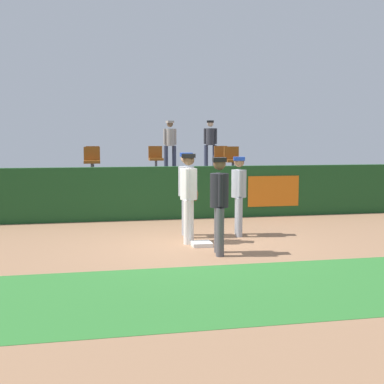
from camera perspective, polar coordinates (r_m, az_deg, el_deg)
name	(u,v)px	position (r m, az deg, el deg)	size (l,w,h in m)	color
ground_plane	(201,246)	(10.02, 1.09, -6.28)	(60.00, 60.00, 0.00)	#936B4C
grass_foreground_strip	(245,289)	(7.21, 6.23, -11.16)	(18.00, 2.80, 0.01)	#2D722D
first_base	(201,244)	(10.01, 1.11, -6.05)	(0.40, 0.40, 0.08)	white
player_fielder_home	(189,192)	(10.18, -0.36, 0.04)	(0.49, 0.52, 1.86)	white
player_runner_visitor	(186,188)	(10.83, -0.66, 0.43)	(0.36, 0.52, 1.87)	#9EA3AD
player_coach_visitor	(239,190)	(11.00, 5.47, 0.20)	(0.40, 0.49, 1.77)	#9EA3AD
player_umpire	(219,199)	(9.12, 3.19, -0.77)	(0.39, 0.51, 1.82)	#4C4C51
field_wall	(174,193)	(13.40, -2.09, -0.08)	(18.00, 0.26, 1.43)	#19471E
bleacher_platform	(161,189)	(15.95, -3.58, 0.30)	(18.00, 4.80, 1.12)	#59595E
seat_back_center	(156,157)	(16.53, -4.24, 4.07)	(0.46, 0.44, 0.84)	#4C4C51
seat_back_left	(93,157)	(16.42, -11.47, 3.96)	(0.44, 0.44, 0.84)	#4C4C51
seat_back_right	(221,157)	(16.96, 3.44, 4.12)	(0.45, 0.44, 0.84)	#4C4C51
seat_front_left	(92,159)	(14.62, -11.56, 3.73)	(0.47, 0.44, 0.84)	#4C4C51
seat_front_right	(232,158)	(15.19, 4.72, 3.91)	(0.46, 0.44, 0.84)	#4C4C51
spectator_hooded	(170,142)	(17.17, -2.57, 5.88)	(0.47, 0.39, 1.71)	#33384C
spectator_capped	(210,141)	(17.96, 2.14, 5.96)	(0.47, 0.42, 1.75)	#33384C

